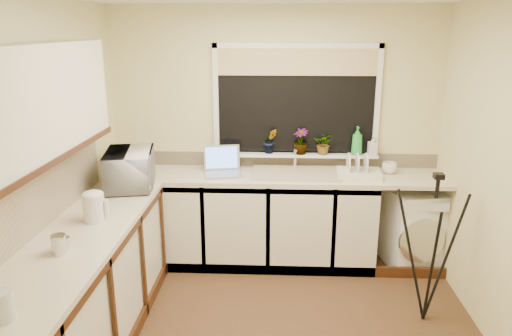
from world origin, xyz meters
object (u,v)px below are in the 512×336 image
(washing_machine, at_px, (414,227))
(plant_c, at_px, (301,141))
(cup_back, at_px, (389,168))
(cup_left, at_px, (63,244))
(dish_rack, at_px, (359,174))
(soap_bottle_green, at_px, (357,141))
(steel_jar, at_px, (59,244))
(plant_b, at_px, (270,141))
(microwave, at_px, (130,169))
(laptop, at_px, (223,166))
(kettle, at_px, (94,208))
(glass_jug, at_px, (3,306))
(soap_bottle_clear, at_px, (373,145))
(plant_d, at_px, (324,144))
(tripod, at_px, (431,249))

(washing_machine, xyz_separation_m, plant_c, (-1.11, 0.17, 0.80))
(cup_back, bearing_deg, cup_left, -143.47)
(cup_back, bearing_deg, dish_rack, -157.83)
(soap_bottle_green, distance_m, cup_back, 0.40)
(washing_machine, distance_m, steel_jar, 3.25)
(plant_b, relative_size, cup_left, 2.58)
(dish_rack, relative_size, microwave, 0.70)
(plant_b, xyz_separation_m, plant_c, (0.29, -0.02, 0.00))
(dish_rack, bearing_deg, laptop, -179.16)
(kettle, bearing_deg, cup_left, -92.29)
(glass_jug, bearing_deg, laptop, 72.65)
(washing_machine, xyz_separation_m, kettle, (-2.64, -1.24, 0.63))
(soap_bottle_clear, distance_m, cup_left, 2.94)
(soap_bottle_green, bearing_deg, microwave, -162.93)
(laptop, xyz_separation_m, cup_back, (1.58, 0.07, -0.01))
(microwave, relative_size, soap_bottle_green, 2.08)
(kettle, relative_size, microwave, 0.35)
(cup_back, bearing_deg, soap_bottle_green, 157.45)
(washing_machine, height_order, soap_bottle_clear, soap_bottle_clear)
(laptop, relative_size, dish_rack, 0.99)
(plant_b, xyz_separation_m, plant_d, (0.52, -0.02, -0.02))
(tripod, height_order, glass_jug, tripod)
(steel_jar, xyz_separation_m, cup_back, (2.39, 1.81, -0.01))
(washing_machine, relative_size, dish_rack, 1.88)
(plant_b, bearing_deg, laptop, -154.91)
(soap_bottle_green, bearing_deg, laptop, -171.53)
(tripod, height_order, microwave, microwave)
(glass_jug, height_order, cup_left, glass_jug)
(steel_jar, height_order, soap_bottle_green, soap_bottle_green)
(dish_rack, xyz_separation_m, cup_left, (-2.08, -1.64, 0.01))
(kettle, relative_size, plant_b, 0.83)
(tripod, distance_m, soap_bottle_green, 1.36)
(laptop, height_order, microwave, microwave)
(soap_bottle_green, distance_m, cup_left, 2.83)
(tripod, distance_m, steel_jar, 2.65)
(kettle, relative_size, dish_rack, 0.50)
(dish_rack, xyz_separation_m, cup_back, (0.31, 0.13, 0.02))
(dish_rack, distance_m, plant_b, 0.90)
(kettle, height_order, soap_bottle_green, soap_bottle_green)
(laptop, xyz_separation_m, cup_left, (-0.80, -1.70, -0.02))
(kettle, relative_size, soap_bottle_clear, 1.09)
(laptop, relative_size, soap_bottle_clear, 2.14)
(laptop, distance_m, cup_back, 1.59)
(washing_machine, distance_m, plant_c, 1.38)
(plant_d, distance_m, cup_left, 2.60)
(soap_bottle_clear, bearing_deg, glass_jug, -129.85)
(washing_machine, bearing_deg, steel_jar, -157.91)
(tripod, xyz_separation_m, microwave, (-2.46, 0.53, 0.45))
(plant_b, bearing_deg, soap_bottle_clear, -1.04)
(washing_machine, distance_m, laptop, 1.95)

